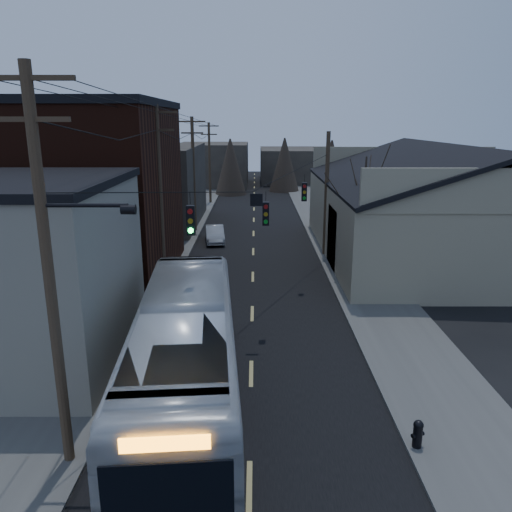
% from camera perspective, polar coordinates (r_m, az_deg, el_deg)
% --- Properties ---
extents(road_surface, '(9.00, 110.00, 0.02)m').
position_cam_1_polar(road_surface, '(39.94, -0.29, 1.96)').
color(road_surface, black).
rests_on(road_surface, ground).
extents(sidewalk_left, '(4.00, 110.00, 0.12)m').
position_cam_1_polar(sidewalk_left, '(40.48, -9.54, 2.00)').
color(sidewalk_left, '#474744').
rests_on(sidewalk_left, ground).
extents(sidewalk_right, '(4.00, 110.00, 0.12)m').
position_cam_1_polar(sidewalk_right, '(40.43, 8.96, 2.00)').
color(sidewalk_right, '#474744').
rests_on(sidewalk_right, ground).
extents(building_clapboard, '(8.00, 8.00, 7.00)m').
position_cam_1_polar(building_clapboard, '(20.87, -26.12, -2.14)').
color(building_clapboard, gray).
rests_on(building_clapboard, ground).
extents(building_brick, '(10.00, 12.00, 10.00)m').
position_cam_1_polar(building_brick, '(30.90, -19.40, 6.60)').
color(building_brick, black).
rests_on(building_brick, ground).
extents(building_left_far, '(9.00, 14.00, 7.00)m').
position_cam_1_polar(building_left_far, '(46.26, -12.24, 7.83)').
color(building_left_far, '#2F2A26').
rests_on(building_left_far, ground).
extents(warehouse, '(16.16, 20.60, 7.73)m').
position_cam_1_polar(warehouse, '(36.80, 20.41, 4.13)').
color(warehouse, gray).
rests_on(warehouse, ground).
extents(building_far_left, '(10.00, 12.00, 6.00)m').
position_cam_1_polar(building_far_left, '(74.39, -4.89, 10.40)').
color(building_far_left, '#2F2A26').
rests_on(building_far_left, ground).
extents(building_far_right, '(12.00, 14.00, 5.00)m').
position_cam_1_polar(building_far_right, '(79.45, 4.95, 10.34)').
color(building_far_right, '#2F2A26').
rests_on(building_far_right, ground).
extents(bare_tree, '(0.40, 0.40, 7.20)m').
position_cam_1_polar(bare_tree, '(30.09, 12.13, 4.21)').
color(bare_tree, black).
rests_on(bare_tree, ground).
extents(utility_lines, '(11.24, 45.28, 10.50)m').
position_cam_1_polar(utility_lines, '(33.45, -5.74, 7.90)').
color(utility_lines, '#382B1E').
rests_on(utility_lines, ground).
extents(bus, '(4.15, 13.43, 3.68)m').
position_cam_1_polar(bus, '(16.80, -8.06, -10.81)').
color(bus, '#B7BEC5').
rests_on(bus, ground).
extents(parked_car, '(1.84, 4.06, 1.29)m').
position_cam_1_polar(parked_car, '(38.91, -4.73, 2.51)').
color(parked_car, '#999CA0').
rests_on(parked_car, ground).
extents(fire_hydrant, '(0.41, 0.29, 0.85)m').
position_cam_1_polar(fire_hydrant, '(15.77, 18.01, -18.66)').
color(fire_hydrant, black).
rests_on(fire_hydrant, sidewalk_right).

